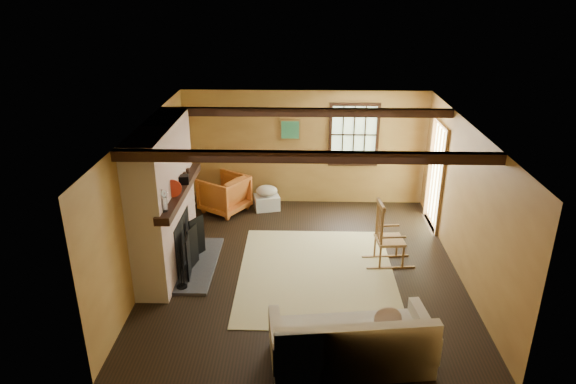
{
  "coord_description": "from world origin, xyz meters",
  "views": [
    {
      "loc": [
        -0.06,
        -7.42,
        4.41
      ],
      "look_at": [
        -0.28,
        0.4,
        1.18
      ],
      "focal_mm": 32.0,
      "sensor_mm": 36.0,
      "label": 1
    }
  ],
  "objects_px": {
    "fireplace": "(165,205)",
    "armchair": "(224,194)",
    "sofa": "(352,345)",
    "rocking_chair": "(387,238)",
    "laundry_basket": "(267,202)"
  },
  "relations": [
    {
      "from": "fireplace",
      "to": "laundry_basket",
      "type": "relative_size",
      "value": 4.8
    },
    {
      "from": "armchair",
      "to": "sofa",
      "type": "bearing_deg",
      "value": 58.61
    },
    {
      "from": "laundry_basket",
      "to": "armchair",
      "type": "height_order",
      "value": "armchair"
    },
    {
      "from": "rocking_chair",
      "to": "laundry_basket",
      "type": "distance_m",
      "value": 3.06
    },
    {
      "from": "fireplace",
      "to": "armchair",
      "type": "xyz_separation_m",
      "value": [
        0.59,
        2.21,
        -0.72
      ]
    },
    {
      "from": "rocking_chair",
      "to": "laundry_basket",
      "type": "bearing_deg",
      "value": 39.51
    },
    {
      "from": "fireplace",
      "to": "armchair",
      "type": "distance_m",
      "value": 2.4
    },
    {
      "from": "armchair",
      "to": "rocking_chair",
      "type": "bearing_deg",
      "value": 88.54
    },
    {
      "from": "sofa",
      "to": "laundry_basket",
      "type": "xyz_separation_m",
      "value": [
        -1.35,
        4.65,
        -0.13
      ]
    },
    {
      "from": "sofa",
      "to": "laundry_basket",
      "type": "relative_size",
      "value": 4.11
    },
    {
      "from": "fireplace",
      "to": "sofa",
      "type": "relative_size",
      "value": 1.17
    },
    {
      "from": "fireplace",
      "to": "rocking_chair",
      "type": "distance_m",
      "value": 3.66
    },
    {
      "from": "rocking_chair",
      "to": "armchair",
      "type": "height_order",
      "value": "rocking_chair"
    },
    {
      "from": "laundry_basket",
      "to": "armchair",
      "type": "xyz_separation_m",
      "value": [
        -0.86,
        -0.12,
        0.23
      ]
    },
    {
      "from": "fireplace",
      "to": "rocking_chair",
      "type": "relative_size",
      "value": 2.14
    }
  ]
}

